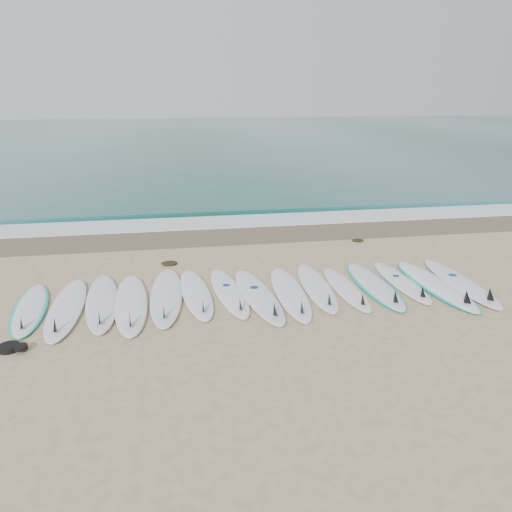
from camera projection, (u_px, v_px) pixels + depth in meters
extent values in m
plane|color=tan|center=(258.00, 295.00, 9.58)|extent=(120.00, 120.00, 0.00)
cube|color=#236060|center=(188.00, 138.00, 39.93)|extent=(120.00, 55.00, 0.03)
cube|color=brown|center=(232.00, 236.00, 13.41)|extent=(120.00, 1.80, 0.01)
cube|color=silver|center=(226.00, 222.00, 14.72)|extent=(120.00, 1.40, 0.04)
cube|color=#236060|center=(221.00, 209.00, 16.11)|extent=(120.00, 1.00, 0.10)
ellipsoid|color=white|center=(30.00, 309.00, 8.88)|extent=(0.73, 2.40, 0.08)
ellipsoid|color=#07CABF|center=(30.00, 309.00, 8.89)|extent=(0.81, 2.42, 0.05)
cone|color=black|center=(21.00, 322.00, 8.05)|extent=(0.22, 0.27, 0.25)
ellipsoid|color=white|center=(67.00, 307.00, 8.91)|extent=(0.62, 2.79, 0.09)
cone|color=black|center=(55.00, 324.00, 7.91)|extent=(0.24, 0.30, 0.30)
ellipsoid|color=white|center=(102.00, 301.00, 9.17)|extent=(0.82, 2.82, 0.09)
cone|color=black|center=(99.00, 316.00, 8.19)|extent=(0.26, 0.32, 0.30)
ellipsoid|color=white|center=(131.00, 302.00, 9.12)|extent=(0.76, 2.88, 0.09)
cone|color=black|center=(130.00, 318.00, 8.10)|extent=(0.26, 0.32, 0.30)
ellipsoid|color=white|center=(166.00, 295.00, 9.44)|extent=(0.69, 2.91, 0.09)
cone|color=black|center=(164.00, 310.00, 8.40)|extent=(0.25, 0.32, 0.31)
ellipsoid|color=white|center=(196.00, 293.00, 9.55)|extent=(0.74, 2.62, 0.08)
cone|color=black|center=(203.00, 305.00, 8.63)|extent=(0.24, 0.29, 0.28)
ellipsoid|color=white|center=(229.00, 292.00, 9.61)|extent=(0.77, 2.58, 0.08)
cone|color=black|center=(240.00, 304.00, 8.71)|extent=(0.24, 0.29, 0.27)
cylinder|color=navy|center=(226.00, 285.00, 9.82)|extent=(0.16, 0.16, 0.01)
ellipsoid|color=white|center=(258.00, 295.00, 9.45)|extent=(0.87, 2.85, 0.09)
cone|color=black|center=(275.00, 309.00, 8.47)|extent=(0.27, 0.32, 0.30)
cylinder|color=navy|center=(254.00, 287.00, 9.68)|extent=(0.18, 0.18, 0.01)
ellipsoid|color=white|center=(290.00, 292.00, 9.57)|extent=(0.66, 2.76, 0.09)
cone|color=black|center=(302.00, 306.00, 8.58)|extent=(0.24, 0.30, 0.29)
ellipsoid|color=white|center=(317.00, 286.00, 9.87)|extent=(0.68, 2.63, 0.08)
cone|color=black|center=(329.00, 298.00, 8.92)|extent=(0.23, 0.29, 0.28)
ellipsoid|color=white|center=(346.00, 288.00, 9.78)|extent=(0.52, 2.35, 0.08)
cone|color=black|center=(363.00, 299.00, 8.94)|extent=(0.20, 0.25, 0.25)
ellipsoid|color=silver|center=(374.00, 285.00, 9.95)|extent=(0.55, 2.62, 0.08)
ellipsoid|color=#07CABF|center=(374.00, 285.00, 9.95)|extent=(0.64, 2.65, 0.06)
cone|color=black|center=(395.00, 296.00, 9.01)|extent=(0.22, 0.28, 0.28)
ellipsoid|color=white|center=(401.00, 282.00, 10.12)|extent=(0.53, 2.40, 0.08)
cone|color=black|center=(423.00, 292.00, 9.26)|extent=(0.21, 0.26, 0.25)
cylinder|color=navy|center=(396.00, 276.00, 10.32)|extent=(0.14, 0.14, 0.01)
ellipsoid|color=white|center=(435.00, 284.00, 9.96)|extent=(0.71, 2.83, 0.09)
ellipsoid|color=#07CABF|center=(435.00, 285.00, 9.96)|extent=(0.81, 2.86, 0.06)
cone|color=black|center=(467.00, 297.00, 8.95)|extent=(0.25, 0.31, 0.30)
ellipsoid|color=white|center=(459.00, 282.00, 10.09)|extent=(0.64, 2.81, 0.09)
cone|color=black|center=(490.00, 294.00, 9.08)|extent=(0.24, 0.30, 0.30)
cylinder|color=navy|center=(453.00, 275.00, 10.32)|extent=(0.16, 0.16, 0.01)
ellipsoid|color=black|center=(169.00, 263.00, 11.20)|extent=(0.36, 0.28, 0.07)
ellipsoid|color=black|center=(358.00, 240.00, 12.91)|extent=(0.31, 0.24, 0.06)
cylinder|color=black|center=(9.00, 348.00, 7.55)|extent=(0.32, 0.32, 0.08)
cylinder|color=black|center=(21.00, 347.00, 7.47)|extent=(0.20, 0.20, 0.06)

